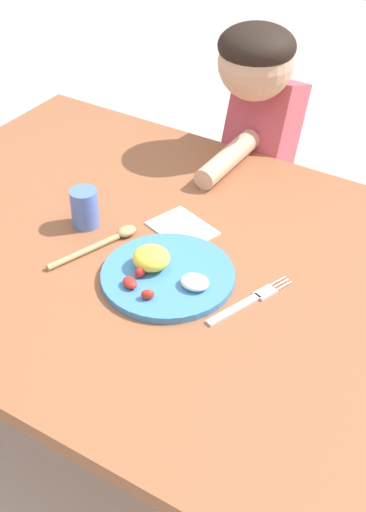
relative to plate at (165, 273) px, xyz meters
The scene contains 8 objects.
ground_plane 0.73m from the plate, 114.20° to the left, with size 8.00×8.00×0.00m, color beige.
dining_table 0.12m from the plate, 114.20° to the left, with size 1.45×0.99×0.71m.
plate is the anchor object (origin of this frame).
fork 0.18m from the plate, ahead, with size 0.09×0.21×0.01m.
spoon 0.18m from the plate, behind, with size 0.09×0.22×0.02m.
drinking_cup 0.27m from the plate, 165.80° to the left, with size 0.06×0.06×0.09m, color #5375CF.
person 0.65m from the plate, 99.55° to the left, with size 0.19×0.44×1.04m.
napkin 0.18m from the plate, 110.80° to the left, with size 0.14×0.11×0.00m, color white.
Camera 1 is at (0.64, -0.98, 1.62)m, focal length 49.07 mm.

